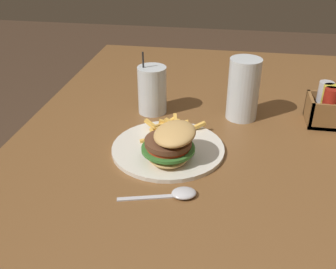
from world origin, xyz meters
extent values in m
cube|color=brown|center=(0.00, 0.00, 0.71)|extent=(1.64, 1.31, 0.03)
cylinder|color=brown|center=(-0.75, -0.59, 0.35)|extent=(0.06, 0.06, 0.69)
cylinder|color=silver|center=(-0.01, -0.25, 0.73)|extent=(0.27, 0.27, 0.01)
ellipsoid|color=tan|center=(0.05, -0.24, 0.75)|extent=(0.13, 0.11, 0.02)
cylinder|color=#38752D|center=(0.05, -0.24, 0.76)|extent=(0.14, 0.14, 0.01)
cylinder|color=red|center=(0.05, -0.24, 0.77)|extent=(0.11, 0.11, 0.01)
cylinder|color=brown|center=(0.05, -0.24, 0.78)|extent=(0.12, 0.12, 0.01)
ellipsoid|color=tan|center=(0.04, -0.23, 0.80)|extent=(0.13, 0.11, 0.04)
cube|color=gold|center=(-0.10, -0.28, 0.74)|extent=(0.05, 0.05, 0.01)
cube|color=gold|center=(-0.09, -0.21, 0.74)|extent=(0.05, 0.08, 0.03)
cube|color=gold|center=(-0.11, -0.25, 0.74)|extent=(0.02, 0.08, 0.02)
cube|color=gold|center=(-0.05, -0.24, 0.76)|extent=(0.04, 0.05, 0.02)
cube|color=gold|center=(-0.06, -0.25, 0.76)|extent=(0.07, 0.03, 0.01)
cube|color=gold|center=(-0.10, -0.25, 0.75)|extent=(0.07, 0.02, 0.03)
cube|color=gold|center=(-0.03, -0.29, 0.74)|extent=(0.03, 0.07, 0.02)
cube|color=gold|center=(-0.10, -0.24, 0.75)|extent=(0.02, 0.06, 0.02)
cube|color=gold|center=(-0.08, -0.29, 0.74)|extent=(0.05, 0.07, 0.03)
cube|color=gold|center=(-0.08, -0.28, 0.74)|extent=(0.08, 0.05, 0.03)
cube|color=gold|center=(-0.05, -0.27, 0.75)|extent=(0.04, 0.08, 0.02)
cube|color=gold|center=(-0.04, -0.26, 0.74)|extent=(0.01, 0.06, 0.01)
cube|color=gold|center=(-0.07, -0.25, 0.76)|extent=(0.06, 0.03, 0.02)
cube|color=gold|center=(-0.04, -0.24, 0.75)|extent=(0.09, 0.02, 0.02)
cube|color=gold|center=(-0.11, -0.27, 0.74)|extent=(0.06, 0.05, 0.03)
cube|color=gold|center=(-0.09, -0.29, 0.74)|extent=(0.08, 0.03, 0.03)
cube|color=gold|center=(-0.09, -0.22, 0.74)|extent=(0.06, 0.07, 0.03)
cube|color=gold|center=(-0.02, -0.25, 0.75)|extent=(0.01, 0.08, 0.02)
cube|color=gold|center=(-0.06, -0.24, 0.77)|extent=(0.04, 0.06, 0.03)
cylinder|color=silver|center=(-0.21, -0.08, 0.81)|extent=(0.09, 0.09, 0.17)
cylinder|color=gold|center=(-0.21, -0.08, 0.80)|extent=(0.08, 0.08, 0.14)
cylinder|color=silver|center=(-0.21, -0.33, 0.79)|extent=(0.08, 0.08, 0.13)
cylinder|color=orange|center=(-0.21, -0.33, 0.78)|extent=(0.07, 0.07, 0.10)
cylinder|color=black|center=(-0.21, -0.35, 0.82)|extent=(0.02, 0.01, 0.18)
ellipsoid|color=silver|center=(0.16, -0.19, 0.73)|extent=(0.05, 0.06, 0.01)
cube|color=silver|center=(0.18, -0.27, 0.73)|extent=(0.04, 0.11, 0.00)
cube|color=brown|center=(-0.21, 0.15, 0.73)|extent=(0.10, 0.10, 0.01)
cube|color=brown|center=(-0.26, 0.15, 0.76)|extent=(0.01, 0.10, 0.07)
cube|color=brown|center=(-0.17, 0.15, 0.76)|extent=(0.01, 0.10, 0.07)
cube|color=brown|center=(-0.21, 0.10, 0.76)|extent=(0.10, 0.01, 0.07)
cylinder|color=#B2B2B7|center=(-0.24, 0.14, 0.79)|extent=(0.04, 0.04, 0.10)
cylinder|color=gold|center=(-0.21, 0.15, 0.79)|extent=(0.04, 0.04, 0.10)
cylinder|color=maroon|center=(-0.19, 0.14, 0.79)|extent=(0.04, 0.04, 0.10)
camera|label=1|loc=(0.79, -0.12, 1.23)|focal=42.00mm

